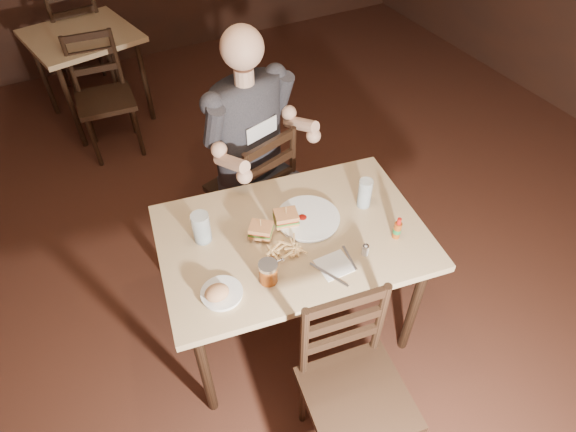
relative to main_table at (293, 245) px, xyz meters
name	(u,v)px	position (x,y,z in m)	size (l,w,h in m)	color
room_shell	(328,78)	(0.29, 0.24, 0.71)	(7.00, 7.00, 7.00)	black
main_table	(293,245)	(0.00, 0.00, 0.00)	(1.37, 1.02, 0.77)	tan
bg_table	(83,44)	(-0.49, 2.74, -0.01)	(0.95, 0.95, 0.77)	tan
chair_far	(251,188)	(0.09, 0.72, -0.23)	(0.43, 0.47, 0.93)	black
chair_near	(357,398)	(-0.06, -0.71, -0.23)	(0.43, 0.47, 0.93)	black
bg_chair_far	(78,40)	(-0.49, 3.29, -0.20)	(0.45, 0.50, 0.98)	black
bg_chair_near	(105,100)	(-0.49, 2.19, -0.24)	(0.42, 0.46, 0.92)	black
diner	(252,120)	(0.10, 0.67, 0.29)	(0.59, 0.46, 1.02)	#353439
dinner_plate	(308,219)	(0.11, 0.05, 0.09)	(0.30, 0.30, 0.02)	white
sandwich_left	(261,228)	(-0.14, 0.05, 0.14)	(0.10, 0.09, 0.09)	tan
sandwich_right	(286,215)	(0.00, 0.07, 0.14)	(0.11, 0.09, 0.10)	tan
fries_pile	(284,249)	(-0.09, -0.09, 0.11)	(0.22, 0.16, 0.04)	#DDAC67
ketchup_dollop	(302,217)	(0.08, 0.06, 0.10)	(0.04, 0.04, 0.01)	maroon
glass_left	(201,228)	(-0.39, 0.17, 0.15)	(0.08, 0.08, 0.16)	silver
glass_right	(365,193)	(0.41, 0.02, 0.16)	(0.07, 0.07, 0.16)	silver
hot_sauce	(398,228)	(0.43, -0.24, 0.14)	(0.04, 0.04, 0.12)	#8C3C10
salt_shaker	(365,250)	(0.24, -0.26, 0.11)	(0.03, 0.03, 0.06)	white
syrup_dispenser	(268,272)	(-0.22, -0.19, 0.13)	(0.09, 0.09, 0.11)	#8C3C10
napkin	(335,265)	(0.08, -0.25, 0.08)	(0.15, 0.14, 0.00)	white
knife	(329,275)	(0.03, -0.29, 0.08)	(0.01, 0.21, 0.00)	silver
fork	(350,258)	(0.16, -0.25, 0.08)	(0.01, 0.15, 0.00)	silver
side_plate	(222,294)	(-0.43, -0.17, 0.08)	(0.18, 0.18, 0.01)	white
bread_roll	(217,293)	(-0.45, -0.18, 0.12)	(0.11, 0.09, 0.06)	tan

